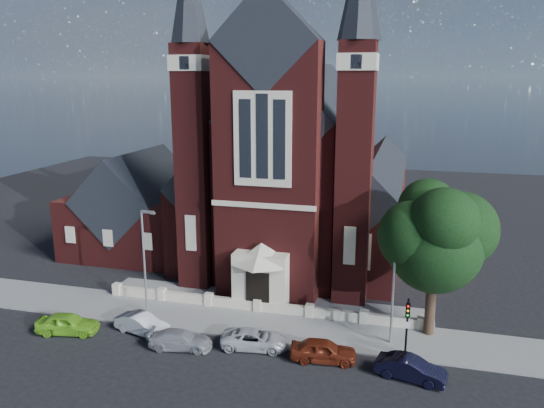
{
  "coord_description": "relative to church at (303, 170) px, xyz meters",
  "views": [
    {
      "loc": [
        10.66,
        -29.37,
        17.45
      ],
      "look_at": [
        -0.35,
        12.0,
        7.17
      ],
      "focal_mm": 35.0,
      "sensor_mm": 36.0,
      "label": 1
    }
  ],
  "objects": [
    {
      "name": "church",
      "position": [
        0.0,
        0.0,
        0.0
      ],
      "size": [
        20.01,
        34.9,
        29.2
      ],
      "color": "#4E1615",
      "rests_on": "ground"
    },
    {
      "name": "car_lime_van",
      "position": [
        -11.85,
        -23.19,
        -7.45
      ],
      "size": [
        4.54,
        2.53,
        1.46
      ],
      "primitive_type": "imported",
      "rotation": [
        0.0,
        0.0,
        1.77
      ],
      "color": "#78C627",
      "rests_on": "ground"
    },
    {
      "name": "forecourt_wall",
      "position": [
        0.0,
        -16.44,
        -8.19
      ],
      "size": [
        24.0,
        0.4,
        0.9
      ],
      "primitive_type": "cube",
      "color": "beige",
      "rests_on": "ground"
    },
    {
      "name": "forecourt_paving",
      "position": [
        0.0,
        -14.44,
        -8.19
      ],
      "size": [
        26.0,
        3.0,
        0.14
      ],
      "primitive_type": "cube",
      "color": "slate",
      "rests_on": "ground"
    },
    {
      "name": "car_silver_a",
      "position": [
        -6.82,
        -21.84,
        -7.51
      ],
      "size": [
        4.35,
        2.43,
        1.36
      ],
      "primitive_type": "imported",
      "rotation": [
        0.0,
        0.0,
        1.32
      ],
      "color": "#BABCC2",
      "rests_on": "ground"
    },
    {
      "name": "street_lamp_right",
      "position": [
        10.09,
        -18.94,
        -3.59
      ],
      "size": [
        1.16,
        0.22,
        8.09
      ],
      "color": "gray",
      "rests_on": "ground"
    },
    {
      "name": "street_lamp_left",
      "position": [
        -7.91,
        -18.94,
        -3.59
      ],
      "size": [
        1.16,
        0.22,
        8.09
      ],
      "color": "gray",
      "rests_on": "ground"
    },
    {
      "name": "pavement_strip",
      "position": [
        0.0,
        -18.44,
        -8.19
      ],
      "size": [
        60.0,
        5.0,
        0.12
      ],
      "primitive_type": "cube",
      "color": "slate",
      "rests_on": "ground"
    },
    {
      "name": "ground",
      "position": [
        0.0,
        -7.94,
        -8.19
      ],
      "size": [
        120.0,
        120.0,
        0.0
      ],
      "primitive_type": "plane",
      "color": "black",
      "rests_on": "ground"
    },
    {
      "name": "car_dark_red",
      "position": [
        6.01,
        -22.27,
        -7.47
      ],
      "size": [
        4.34,
        2.13,
        1.42
      ],
      "primitive_type": "imported",
      "rotation": [
        0.0,
        0.0,
        1.68
      ],
      "color": "maroon",
      "rests_on": "ground"
    },
    {
      "name": "car_navy",
      "position": [
        11.35,
        -23.02,
        -7.51
      ],
      "size": [
        4.34,
        2.28,
        1.36
      ],
      "primitive_type": "imported",
      "rotation": [
        0.0,
        0.0,
        1.36
      ],
      "color": "black",
      "rests_on": "ground"
    },
    {
      "name": "traffic_signal",
      "position": [
        11.0,
        -20.52,
        -5.6
      ],
      "size": [
        0.28,
        0.42,
        4.0
      ],
      "color": "black",
      "rests_on": "ground"
    },
    {
      "name": "car_white_suv",
      "position": [
        1.38,
        -21.8,
        -7.56
      ],
      "size": [
        4.73,
        2.66,
        1.25
      ],
      "primitive_type": "imported",
      "rotation": [
        0.0,
        0.0,
        1.71
      ],
      "color": "silver",
      "rests_on": "ground"
    },
    {
      "name": "car_silver_b",
      "position": [
        -3.34,
        -23.13,
        -7.58
      ],
      "size": [
        4.41,
        2.29,
        1.22
      ],
      "primitive_type": "imported",
      "rotation": [
        0.0,
        0.0,
        1.71
      ],
      "color": "#94959B",
      "rests_on": "ground"
    },
    {
      "name": "parish_hall",
      "position": [
        -16.0,
        -4.94,
        -4.17
      ],
      "size": [
        12.0,
        12.2,
        10.24
      ],
      "color": "#4E1615",
      "rests_on": "ground"
    },
    {
      "name": "street_tree",
      "position": [
        12.6,
        -17.23,
        -1.23
      ],
      "size": [
        6.4,
        6.6,
        10.7
      ],
      "color": "black",
      "rests_on": "ground"
    }
  ]
}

